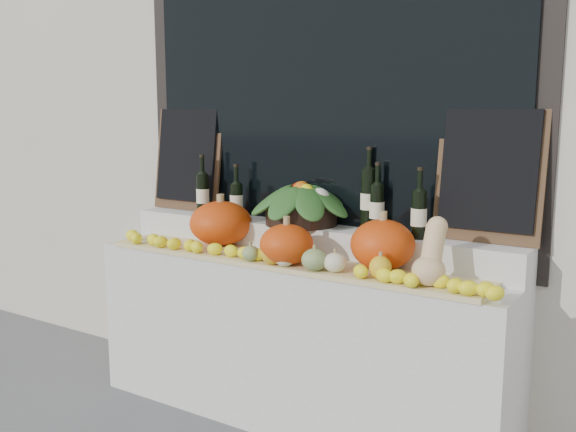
{
  "coord_description": "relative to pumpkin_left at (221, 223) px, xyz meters",
  "views": [
    {
      "loc": [
        1.73,
        -1.25,
        1.65
      ],
      "look_at": [
        0.0,
        1.45,
        1.12
      ],
      "focal_mm": 40.0,
      "sensor_mm": 36.0,
      "label": 1
    }
  ],
  "objects": [
    {
      "name": "pumpkin_right",
      "position": [
        1.0,
        -0.03,
        -0.0
      ],
      "size": [
        0.39,
        0.39,
        0.24
      ],
      "primitive_type": "ellipsoid",
      "rotation": [
        0.0,
        0.0,
        -0.34
      ],
      "color": "#DA440B",
      "rests_on": "straw_bedding"
    },
    {
      "name": "wine_bottle_far_right",
      "position": [
        1.11,
        0.12,
        0.13
      ],
      "size": [
        0.08,
        0.08,
        0.34
      ],
      "color": "black",
      "rests_on": "rear_tier"
    },
    {
      "name": "chalkboard_left",
      "position": [
        -0.44,
        0.23,
        0.33
      ],
      "size": [
        0.5,
        0.11,
        0.62
      ],
      "rotation": [
        -0.14,
        0.0,
        0.0
      ],
      "color": "#4C331E",
      "rests_on": "rear_tier"
    },
    {
      "name": "display_sill",
      "position": [
        0.48,
        0.01,
        -0.59
      ],
      "size": [
        2.3,
        0.55,
        0.88
      ],
      "primitive_type": "cube",
      "color": "silver",
      "rests_on": "ground"
    },
    {
      "name": "wine_bottle_near_right",
      "position": [
        0.86,
        0.2,
        0.14
      ],
      "size": [
        0.08,
        0.08,
        0.35
      ],
      "color": "black",
      "rests_on": "rear_tier"
    },
    {
      "name": "produce_bowl",
      "position": [
        0.44,
        0.15,
        0.13
      ],
      "size": [
        0.59,
        0.59,
        0.25
      ],
      "color": "black",
      "rests_on": "rear_tier"
    },
    {
      "name": "lemon_heap",
      "position": [
        0.48,
        -0.22,
        -0.09
      ],
      "size": [
        2.2,
        0.16,
        0.06
      ],
      "primitive_type": null,
      "color": "#FFF41A",
      "rests_on": "straw_bedding"
    },
    {
      "name": "pumpkin_left",
      "position": [
        0.0,
        0.0,
        0.0
      ],
      "size": [
        0.43,
        0.43,
        0.25
      ],
      "primitive_type": "ellipsoid",
      "rotation": [
        0.0,
        0.0,
        0.26
      ],
      "color": "#DA440B",
      "rests_on": "straw_bedding"
    },
    {
      "name": "storefront_facade",
      "position": [
        0.48,
        0.73,
        1.22
      ],
      "size": [
        7.0,
        0.94,
        4.5
      ],
      "color": "beige",
      "rests_on": "ground"
    },
    {
      "name": "decorative_gourds",
      "position": [
        0.69,
        -0.22,
        -0.07
      ],
      "size": [
        0.79,
        0.15,
        0.16
      ],
      "color": "#2E601C",
      "rests_on": "straw_bedding"
    },
    {
      "name": "pumpkin_center",
      "position": [
        0.56,
        -0.18,
        -0.02
      ],
      "size": [
        0.29,
        0.29,
        0.2
      ],
      "primitive_type": "ellipsoid",
      "rotation": [
        0.0,
        0.0,
        -0.1
      ],
      "color": "#DA440B",
      "rests_on": "straw_bedding"
    },
    {
      "name": "rear_tier",
      "position": [
        0.48,
        0.16,
        -0.07
      ],
      "size": [
        2.3,
        0.25,
        0.16
      ],
      "primitive_type": "cube",
      "color": "silver",
      "rests_on": "display_sill"
    },
    {
      "name": "wine_bottle_far_left",
      "position": [
        -0.24,
        0.13,
        0.14
      ],
      "size": [
        0.08,
        0.08,
        0.35
      ],
      "color": "black",
      "rests_on": "rear_tier"
    },
    {
      "name": "wine_bottle_tall",
      "position": [
        0.8,
        0.22,
        0.17
      ],
      "size": [
        0.08,
        0.08,
        0.43
      ],
      "color": "black",
      "rests_on": "rear_tier"
    },
    {
      "name": "straw_bedding",
      "position": [
        0.48,
        -0.11,
        -0.14
      ],
      "size": [
        2.1,
        0.32,
        0.02
      ],
      "primitive_type": "cube",
      "color": "tan",
      "rests_on": "display_sill"
    },
    {
      "name": "chalkboard_right",
      "position": [
        1.4,
        0.23,
        0.33
      ],
      "size": [
        0.5,
        0.11,
        0.62
      ],
      "rotation": [
        -0.14,
        0.0,
        0.0
      ],
      "color": "#4C331E",
      "rests_on": "rear_tier"
    },
    {
      "name": "wine_bottle_near_left",
      "position": [
        -0.01,
        0.16,
        0.11
      ],
      "size": [
        0.08,
        0.08,
        0.31
      ],
      "color": "black",
      "rests_on": "rear_tier"
    },
    {
      "name": "butternut_squash",
      "position": [
        1.28,
        -0.16,
        -0.0
      ],
      "size": [
        0.15,
        0.21,
        0.29
      ],
      "color": "#E3B985",
      "rests_on": "straw_bedding"
    }
  ]
}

